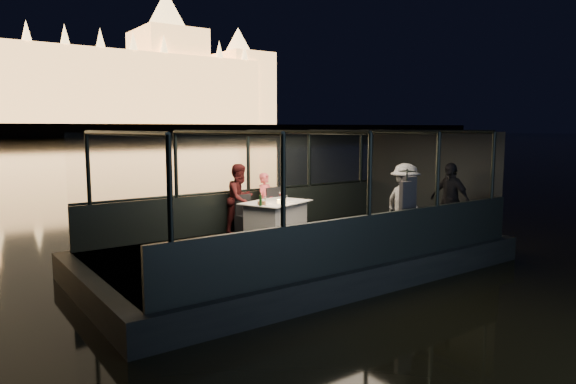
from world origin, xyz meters
TOP-DOWN VIEW (x-y plane):
  - boat_hull at (0.00, 0.00)m, footprint 8.60×4.40m
  - boat_deck at (0.00, 0.00)m, footprint 8.00×4.00m
  - gunwale_port at (0.00, 2.00)m, footprint 8.00×0.08m
  - gunwale_starboard at (0.00, -2.00)m, footprint 8.00×0.08m
  - cabin_glass_port at (0.00, 2.00)m, footprint 8.00×0.02m
  - cabin_glass_starboard at (0.00, -2.00)m, footprint 8.00×0.02m
  - cabin_roof_glass at (0.00, 0.00)m, footprint 8.00×4.00m
  - end_wall_fore at (-4.00, 0.00)m, footprint 0.02×4.00m
  - end_wall_aft at (4.00, 0.00)m, footprint 0.02×4.00m
  - canopy_ribs at (0.00, 0.00)m, footprint 8.00×4.00m
  - dining_table_central at (0.10, 1.00)m, footprint 1.73×1.50m
  - chair_port_left at (-0.37, 1.45)m, footprint 0.45×0.45m
  - chair_port_right at (0.49, 1.45)m, footprint 0.50×0.50m
  - coat_stand at (1.22, -1.75)m, footprint 0.51×0.44m
  - person_woman_coral at (0.29, 1.72)m, footprint 0.55×0.45m
  - person_man_maroon at (-0.39, 1.72)m, footprint 0.92×0.82m
  - passenger_stripe at (1.97, -1.05)m, footprint 0.78×1.16m
  - passenger_dark at (3.14, -1.29)m, footprint 0.43×0.98m
  - wine_bottle at (-0.50, 0.69)m, footprint 0.07×0.07m
  - bread_basket at (-0.40, 0.80)m, footprint 0.23×0.23m
  - amber_candle at (0.01, 0.76)m, footprint 0.08×0.08m
  - plate_near at (0.37, 0.70)m, footprint 0.26×0.26m
  - plate_far at (-0.28, 0.95)m, footprint 0.25×0.25m
  - wine_glass_white at (-0.42, 0.63)m, footprint 0.08×0.08m
  - wine_glass_red at (0.25, 1.06)m, footprint 0.08×0.08m
  - wine_glass_empty at (0.08, 0.58)m, footprint 0.08×0.08m

SIDE VIEW (x-z plane):
  - boat_hull at x=0.00m, z-range -0.50..0.50m
  - boat_deck at x=0.00m, z-range 0.46..0.50m
  - dining_table_central at x=0.10m, z-range 0.50..1.27m
  - gunwale_port at x=0.00m, z-range 0.50..1.40m
  - gunwale_starboard at x=0.00m, z-range 0.50..1.40m
  - chair_port_left at x=-0.37m, z-range 0.51..1.39m
  - chair_port_right at x=0.49m, z-range 0.46..1.44m
  - person_woman_coral at x=0.29m, z-range 0.58..1.92m
  - person_man_maroon at x=-0.39m, z-range 0.46..2.04m
  - plate_near at x=0.37m, z-range 1.27..1.28m
  - plate_far at x=-0.28m, z-range 1.27..1.28m
  - bread_basket at x=-0.40m, z-range 1.27..1.34m
  - amber_candle at x=0.01m, z-range 1.26..1.35m
  - passenger_stripe at x=1.97m, z-range 0.52..2.18m
  - passenger_dark at x=3.14m, z-range 0.53..2.17m
  - wine_glass_white at x=-0.42m, z-range 1.26..1.46m
  - wine_glass_red at x=0.25m, z-range 1.26..1.46m
  - wine_glass_empty at x=0.08m, z-range 1.27..1.45m
  - coat_stand at x=1.22m, z-range 0.59..2.21m
  - wine_bottle at x=-0.50m, z-range 1.27..1.56m
  - end_wall_fore at x=-4.00m, z-range 0.50..2.80m
  - end_wall_aft at x=4.00m, z-range 0.50..2.80m
  - canopy_ribs at x=0.00m, z-range 0.50..2.80m
  - cabin_glass_port at x=0.00m, z-range 1.40..2.80m
  - cabin_glass_starboard at x=0.00m, z-range 1.40..2.80m
  - cabin_roof_glass at x=0.00m, z-range 2.79..2.81m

